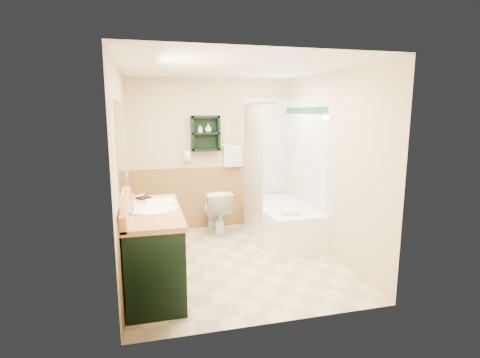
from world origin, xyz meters
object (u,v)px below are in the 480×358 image
at_px(bathtub, 283,222).
at_px(toilet, 216,212).
at_px(vanity, 154,250).
at_px(vanity_book, 136,191).
at_px(hair_dryer, 187,156).
at_px(soap_bottle_a, 200,131).
at_px(wall_shelf, 206,133).
at_px(soap_bottle_b, 208,129).

relative_size(bathtub, toilet, 2.12).
xyz_separation_m(vanity, vanity_book, (-0.17, 0.54, 0.54)).
bearing_deg(hair_dryer, vanity, -106.79).
bearing_deg(bathtub, soap_bottle_a, 145.66).
bearing_deg(soap_bottle_a, wall_shelf, 3.30).
bearing_deg(soap_bottle_a, hair_dryer, 172.00).
height_order(bathtub, soap_bottle_a, soap_bottle_a).
height_order(toilet, soap_bottle_b, soap_bottle_b).
xyz_separation_m(vanity, bathtub, (1.92, 1.18, -0.19)).
xyz_separation_m(hair_dryer, bathtub, (1.33, -0.79, -0.94)).
xyz_separation_m(hair_dryer, vanity, (-0.59, -1.97, -0.76)).
bearing_deg(vanity_book, vanity, -104.19).
bearing_deg(bathtub, soap_bottle_b, 142.27).
height_order(hair_dryer, soap_bottle_a, soap_bottle_a).
bearing_deg(wall_shelf, soap_bottle_a, -176.70).
distance_m(hair_dryer, soap_bottle_b, 0.54).
xyz_separation_m(bathtub, toilet, (-0.93, 0.49, 0.09)).
bearing_deg(wall_shelf, soap_bottle_b, -6.53).
bearing_deg(wall_shelf, toilet, -69.97).
bearing_deg(vanity_book, bathtub, -14.06).
bearing_deg(hair_dryer, bathtub, -30.79).
relative_size(hair_dryer, soap_bottle_b, 1.80).
xyz_separation_m(soap_bottle_a, soap_bottle_b, (0.13, 0.00, 0.02)).
bearing_deg(vanity, bathtub, 31.64).
height_order(vanity, toilet, vanity).
distance_m(vanity, vanity_book, 0.78).
xyz_separation_m(wall_shelf, soap_bottle_a, (-0.09, -0.01, 0.04)).
bearing_deg(soap_bottle_a, vanity_book, -124.67).
bearing_deg(soap_bottle_a, soap_bottle_b, 0.00).
relative_size(vanity_book, soap_bottle_a, 1.66).
bearing_deg(soap_bottle_b, hair_dryer, 175.01).
distance_m(bathtub, soap_bottle_b, 1.84).
height_order(hair_dryer, bathtub, hair_dryer).
distance_m(wall_shelf, toilet, 1.24).
xyz_separation_m(vanity_book, soap_bottle_b, (1.10, 1.41, 0.63)).
relative_size(hair_dryer, soap_bottle_a, 2.01).
relative_size(hair_dryer, vanity_book, 1.21).
bearing_deg(vanity_book, soap_bottle_a, 24.01).
distance_m(toilet, soap_bottle_b, 1.30).
xyz_separation_m(toilet, soap_bottle_a, (-0.19, 0.27, 1.25)).
relative_size(wall_shelf, hair_dryer, 2.29).
height_order(hair_dryer, toilet, hair_dryer).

